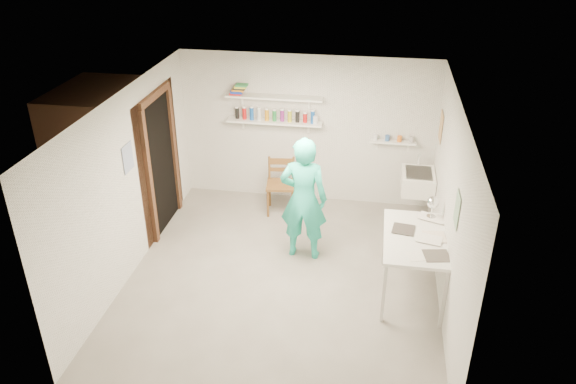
% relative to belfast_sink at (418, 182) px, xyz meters
% --- Properties ---
extents(floor, '(4.00, 4.50, 0.02)m').
position_rel_belfast_sink_xyz_m(floor, '(-1.75, -1.70, -0.71)').
color(floor, slate).
rests_on(floor, ground).
extents(ceiling, '(4.00, 4.50, 0.02)m').
position_rel_belfast_sink_xyz_m(ceiling, '(-1.75, -1.70, 1.71)').
color(ceiling, silver).
rests_on(ceiling, wall_back).
extents(wall_back, '(4.00, 0.02, 2.40)m').
position_rel_belfast_sink_xyz_m(wall_back, '(-1.75, 0.56, 0.50)').
color(wall_back, silver).
rests_on(wall_back, ground).
extents(wall_front, '(4.00, 0.02, 2.40)m').
position_rel_belfast_sink_xyz_m(wall_front, '(-1.75, -3.96, 0.50)').
color(wall_front, silver).
rests_on(wall_front, ground).
extents(wall_left, '(0.02, 4.50, 2.40)m').
position_rel_belfast_sink_xyz_m(wall_left, '(-3.76, -1.70, 0.50)').
color(wall_left, silver).
rests_on(wall_left, ground).
extents(wall_right, '(0.02, 4.50, 2.40)m').
position_rel_belfast_sink_xyz_m(wall_right, '(0.26, -1.70, 0.50)').
color(wall_right, silver).
rests_on(wall_right, ground).
extents(doorway_recess, '(0.02, 0.90, 2.00)m').
position_rel_belfast_sink_xyz_m(doorway_recess, '(-3.74, -0.65, 0.30)').
color(doorway_recess, black).
rests_on(doorway_recess, wall_left).
extents(corridor_box, '(1.40, 1.50, 2.10)m').
position_rel_belfast_sink_xyz_m(corridor_box, '(-4.45, -0.65, 0.35)').
color(corridor_box, brown).
rests_on(corridor_box, ground).
extents(door_lintel, '(0.06, 1.05, 0.10)m').
position_rel_belfast_sink_xyz_m(door_lintel, '(-3.72, -0.65, 1.35)').
color(door_lintel, brown).
rests_on(door_lintel, wall_left).
extents(door_jamb_near, '(0.06, 0.10, 2.00)m').
position_rel_belfast_sink_xyz_m(door_jamb_near, '(-3.72, -1.15, 0.30)').
color(door_jamb_near, brown).
rests_on(door_jamb_near, ground).
extents(door_jamb_far, '(0.06, 0.10, 2.00)m').
position_rel_belfast_sink_xyz_m(door_jamb_far, '(-3.72, -0.15, 0.30)').
color(door_jamb_far, brown).
rests_on(door_jamb_far, ground).
extents(shelf_lower, '(1.50, 0.22, 0.03)m').
position_rel_belfast_sink_xyz_m(shelf_lower, '(-2.25, 0.43, 0.65)').
color(shelf_lower, white).
rests_on(shelf_lower, wall_back).
extents(shelf_upper, '(1.50, 0.22, 0.03)m').
position_rel_belfast_sink_xyz_m(shelf_upper, '(-2.25, 0.43, 1.05)').
color(shelf_upper, white).
rests_on(shelf_upper, wall_back).
extents(ledge_shelf, '(0.70, 0.14, 0.03)m').
position_rel_belfast_sink_xyz_m(ledge_shelf, '(-0.40, 0.47, 0.42)').
color(ledge_shelf, white).
rests_on(ledge_shelf, wall_back).
extents(poster_left, '(0.01, 0.28, 0.36)m').
position_rel_belfast_sink_xyz_m(poster_left, '(-3.74, -1.65, 0.85)').
color(poster_left, '#334C7F').
rests_on(poster_left, wall_left).
extents(poster_right_a, '(0.01, 0.34, 0.42)m').
position_rel_belfast_sink_xyz_m(poster_right_a, '(0.24, 0.10, 0.85)').
color(poster_right_a, '#995933').
rests_on(poster_right_a, wall_right).
extents(poster_right_b, '(0.01, 0.30, 0.38)m').
position_rel_belfast_sink_xyz_m(poster_right_b, '(0.24, -2.25, 0.80)').
color(poster_right_b, '#3F724C').
rests_on(poster_right_b, wall_right).
extents(belfast_sink, '(0.48, 0.60, 0.30)m').
position_rel_belfast_sink_xyz_m(belfast_sink, '(0.00, 0.00, 0.00)').
color(belfast_sink, white).
rests_on(belfast_sink, wall_right).
extents(man, '(0.66, 0.44, 1.76)m').
position_rel_belfast_sink_xyz_m(man, '(-1.56, -1.15, 0.18)').
color(man, '#28CCAF').
rests_on(man, ground).
extents(wall_clock, '(0.32, 0.05, 0.32)m').
position_rel_belfast_sink_xyz_m(wall_clock, '(-1.57, -0.93, 0.48)').
color(wall_clock, beige).
rests_on(wall_clock, man).
extents(wooden_chair, '(0.49, 0.47, 0.95)m').
position_rel_belfast_sink_xyz_m(wooden_chair, '(-2.08, 0.00, -0.23)').
color(wooden_chair, brown).
rests_on(wooden_chair, ground).
extents(work_table, '(0.76, 1.26, 0.84)m').
position_rel_belfast_sink_xyz_m(work_table, '(-0.11, -1.80, -0.28)').
color(work_table, silver).
rests_on(work_table, ground).
extents(desk_lamp, '(0.16, 0.16, 0.16)m').
position_rel_belfast_sink_xyz_m(desk_lamp, '(0.10, -1.30, 0.36)').
color(desk_lamp, silver).
rests_on(desk_lamp, work_table).
extents(spray_cans, '(1.34, 0.06, 0.17)m').
position_rel_belfast_sink_xyz_m(spray_cans, '(-2.25, 0.43, 0.75)').
color(spray_cans, black).
rests_on(spray_cans, shelf_lower).
extents(book_stack, '(0.28, 0.14, 0.17)m').
position_rel_belfast_sink_xyz_m(book_stack, '(-2.80, 0.43, 1.15)').
color(book_stack, red).
rests_on(book_stack, shelf_upper).
extents(ledge_pots, '(0.48, 0.07, 0.09)m').
position_rel_belfast_sink_xyz_m(ledge_pots, '(-0.40, 0.47, 0.48)').
color(ledge_pots, silver).
rests_on(ledge_pots, ledge_shelf).
extents(papers, '(0.30, 0.22, 0.02)m').
position_rel_belfast_sink_xyz_m(papers, '(-0.11, -1.80, 0.15)').
color(papers, silver).
rests_on(papers, work_table).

